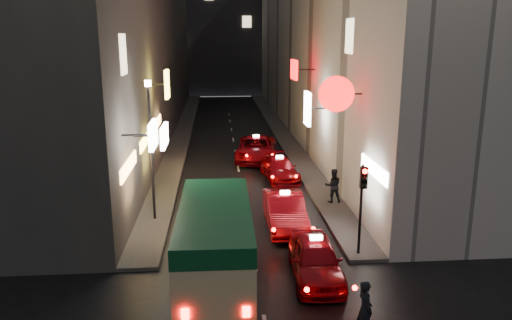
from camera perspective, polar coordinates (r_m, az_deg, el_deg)
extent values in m
cube|color=#3D3A37|center=(43.19, -13.94, 14.69)|extent=(6.00, 52.00, 18.00)
cube|color=white|center=(19.87, -11.68, 2.84)|extent=(0.18, 1.71, 1.03)
cube|color=white|center=(22.56, -10.44, 2.74)|extent=(0.18, 2.01, 0.93)
cube|color=yellow|center=(28.72, -10.14, 8.53)|extent=(0.18, 1.19, 1.59)
cube|color=#F1A854|center=(21.21, -14.39, -0.68)|extent=(0.10, 3.60, 0.55)
cube|color=yellow|center=(26.17, -12.54, 2.18)|extent=(0.10, 3.70, 0.55)
cube|color=#F1A854|center=(31.55, -11.21, 4.25)|extent=(0.10, 3.32, 0.55)
cube|color=#FFE5B2|center=(21.00, -14.97, 11.59)|extent=(0.06, 1.30, 1.60)
cube|color=beige|center=(43.67, 8.02, 14.94)|extent=(6.00, 52.00, 18.00)
cylinder|color=#F20A0A|center=(21.99, 9.18, 7.46)|extent=(1.55, 0.18, 1.55)
cube|color=white|center=(29.09, 5.90, 5.87)|extent=(0.18, 1.42, 1.92)
cube|color=#F20A0A|center=(32.22, 4.38, 10.27)|extent=(0.18, 1.99, 1.23)
cube|color=white|center=(20.62, 13.35, -1.04)|extent=(0.10, 3.27, 0.55)
cube|color=#FFE5B2|center=(24.48, 10.65, 13.75)|extent=(0.06, 1.30, 1.60)
cube|color=#313035|center=(74.72, -3.70, 16.17)|extent=(30.00, 10.00, 22.00)
cube|color=#4C4946|center=(43.54, -8.37, 3.12)|extent=(1.50, 52.00, 0.15)
cube|color=#4C4946|center=(43.79, 2.81, 3.32)|extent=(1.50, 52.00, 0.15)
cube|color=#CEBB81|center=(16.67, -4.67, -9.39)|extent=(2.39, 6.60, 2.41)
cube|color=#0E4624|center=(16.32, -4.73, -6.39)|extent=(2.41, 6.62, 0.60)
cube|color=black|center=(16.88, -4.68, -8.19)|extent=(2.38, 3.97, 0.55)
cube|color=#FF0A05|center=(14.03, -8.11, -17.07)|extent=(0.20, 0.06, 0.31)
cube|color=#FF0A05|center=(14.02, -1.10, -16.95)|extent=(0.20, 0.06, 0.31)
cylinder|color=black|center=(19.11, -7.73, -10.24)|extent=(0.24, 0.83, 0.83)
cylinder|color=black|center=(15.37, -0.57, -16.54)|extent=(0.24, 0.83, 0.83)
imported|color=maroon|center=(17.69, 6.83, -10.82)|extent=(2.35, 5.28, 1.65)
cube|color=white|center=(17.32, 6.92, -8.07)|extent=(0.43, 0.20, 0.16)
sphere|color=#FF0A05|center=(15.48, 5.84, -14.53)|extent=(0.16, 0.16, 0.16)
sphere|color=#FF0A05|center=(15.79, 11.23, -14.14)|extent=(0.16, 0.16, 0.16)
imported|color=maroon|center=(21.99, 3.31, -5.52)|extent=(2.30, 5.54, 1.76)
cube|color=white|center=(21.68, 3.35, -3.10)|extent=(0.42, 0.18, 0.16)
sphere|color=#FF0A05|center=(19.55, 2.04, -7.98)|extent=(0.16, 0.16, 0.16)
sphere|color=#FF0A05|center=(19.78, 6.56, -7.79)|extent=(0.16, 0.16, 0.16)
imported|color=maroon|center=(29.25, 2.71, -0.81)|extent=(2.37, 4.79, 1.47)
cube|color=white|center=(29.05, 2.73, 0.76)|extent=(0.44, 0.22, 0.16)
sphere|color=#FF0A05|center=(27.16, 1.90, -1.93)|extent=(0.16, 0.16, 0.16)
sphere|color=#FF0A05|center=(27.33, 4.61, -1.87)|extent=(0.16, 0.16, 0.16)
imported|color=maroon|center=(33.75, 0.02, 1.54)|extent=(3.10, 6.00, 1.83)
cube|color=white|center=(33.54, 0.02, 3.21)|extent=(0.44, 0.23, 0.16)
sphere|color=#FF0A05|center=(31.15, -1.08, 0.52)|extent=(0.16, 0.16, 0.16)
sphere|color=#FF0A05|center=(31.29, 1.88, 0.57)|extent=(0.16, 0.16, 0.16)
imported|color=black|center=(14.73, 12.37, -15.92)|extent=(0.51, 0.69, 1.92)
imported|color=black|center=(24.98, 8.80, -2.66)|extent=(0.74, 0.47, 1.94)
cylinder|color=black|center=(19.14, 11.87, -5.59)|extent=(0.10, 0.10, 3.50)
cube|color=black|center=(18.58, 12.22, -2.00)|extent=(0.26, 0.18, 0.80)
sphere|color=#FF0A05|center=(18.41, 12.36, -1.28)|extent=(0.18, 0.18, 0.18)
sphere|color=black|center=(18.48, 12.32, -2.09)|extent=(0.17, 0.17, 0.17)
sphere|color=black|center=(18.56, 12.27, -2.89)|extent=(0.17, 0.17, 0.17)
cylinder|color=black|center=(22.44, -11.85, 0.66)|extent=(0.12, 0.12, 6.00)
cylinder|color=#FFE5BF|center=(21.94, -12.26, 8.55)|extent=(0.28, 0.28, 0.25)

